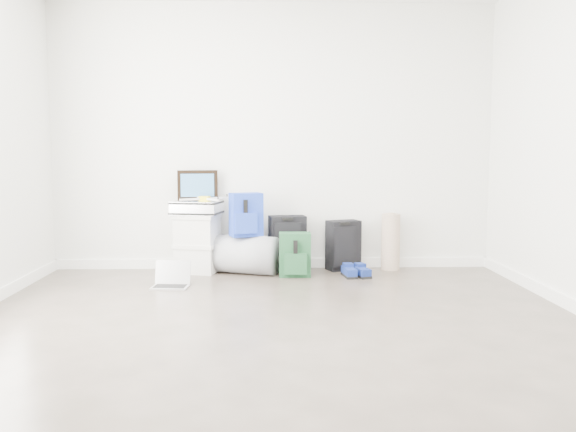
{
  "coord_description": "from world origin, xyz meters",
  "views": [
    {
      "loc": [
        -0.07,
        -3.78,
        1.2
      ],
      "look_at": [
        0.13,
        1.9,
        0.61
      ],
      "focal_mm": 38.0,
      "sensor_mm": 36.0,
      "label": 1
    }
  ],
  "objects_px": {
    "briefcase": "(197,208)",
    "carry_on": "(343,245)",
    "boxes_stack": "(197,243)",
    "laptop": "(171,281)",
    "large_suitcase": "(287,243)",
    "duffel_bag": "(246,255)"
  },
  "relations": [
    {
      "from": "duffel_bag",
      "to": "carry_on",
      "type": "xyz_separation_m",
      "value": [
        0.99,
        0.15,
        0.06
      ]
    },
    {
      "from": "briefcase",
      "to": "large_suitcase",
      "type": "relative_size",
      "value": 0.82
    },
    {
      "from": "boxes_stack",
      "to": "large_suitcase",
      "type": "xyz_separation_m",
      "value": [
        0.91,
        0.05,
        -0.02
      ]
    },
    {
      "from": "boxes_stack",
      "to": "large_suitcase",
      "type": "distance_m",
      "value": 0.91
    },
    {
      "from": "laptop",
      "to": "carry_on",
      "type": "bearing_deg",
      "value": 29.37
    },
    {
      "from": "boxes_stack",
      "to": "large_suitcase",
      "type": "height_order",
      "value": "boxes_stack"
    },
    {
      "from": "carry_on",
      "to": "laptop",
      "type": "distance_m",
      "value": 1.81
    },
    {
      "from": "briefcase",
      "to": "large_suitcase",
      "type": "distance_m",
      "value": 0.98
    },
    {
      "from": "large_suitcase",
      "to": "laptop",
      "type": "distance_m",
      "value": 1.3
    },
    {
      "from": "briefcase",
      "to": "carry_on",
      "type": "distance_m",
      "value": 1.53
    },
    {
      "from": "boxes_stack",
      "to": "briefcase",
      "type": "height_order",
      "value": "briefcase"
    },
    {
      "from": "boxes_stack",
      "to": "laptop",
      "type": "relative_size",
      "value": 1.73
    },
    {
      "from": "briefcase",
      "to": "laptop",
      "type": "xyz_separation_m",
      "value": [
        -0.16,
        -0.66,
        -0.6
      ]
    },
    {
      "from": "duffel_bag",
      "to": "laptop",
      "type": "bearing_deg",
      "value": -117.02
    },
    {
      "from": "duffel_bag",
      "to": "laptop",
      "type": "relative_size",
      "value": 1.8
    },
    {
      "from": "large_suitcase",
      "to": "carry_on",
      "type": "xyz_separation_m",
      "value": [
        0.57,
        0.02,
        -0.03
      ]
    },
    {
      "from": "briefcase",
      "to": "laptop",
      "type": "distance_m",
      "value": 0.91
    },
    {
      "from": "laptop",
      "to": "duffel_bag",
      "type": "bearing_deg",
      "value": 46.81
    },
    {
      "from": "carry_on",
      "to": "large_suitcase",
      "type": "bearing_deg",
      "value": 161.46
    },
    {
      "from": "boxes_stack",
      "to": "briefcase",
      "type": "distance_m",
      "value": 0.36
    },
    {
      "from": "duffel_bag",
      "to": "laptop",
      "type": "distance_m",
      "value": 0.89
    },
    {
      "from": "large_suitcase",
      "to": "laptop",
      "type": "height_order",
      "value": "large_suitcase"
    }
  ]
}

